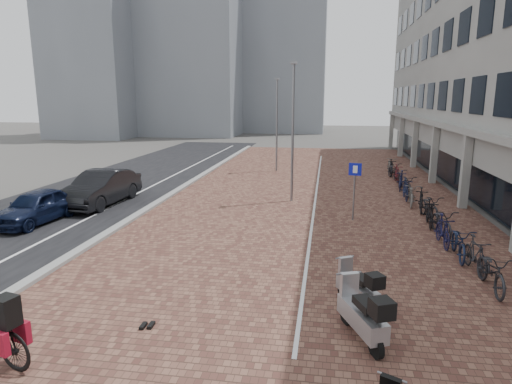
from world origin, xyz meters
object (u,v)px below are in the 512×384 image
object	(u,v)px
car_navy	(36,207)
scooter_back	(362,313)
parking_sign	(354,183)
car_dark	(101,188)
scooter_front	(357,286)

from	to	relation	value
car_navy	scooter_back	distance (m)	13.98
car_navy	parking_sign	size ratio (longest dim) A/B	1.64
scooter_back	parking_sign	size ratio (longest dim) A/B	0.77
car_navy	car_dark	world-z (taller)	car_dark
car_navy	car_dark	xyz separation A→B (m)	(1.04, 3.23, 0.13)
parking_sign	car_dark	bearing A→B (deg)	-173.77
car_dark	scooter_back	bearing A→B (deg)	-38.92
car_navy	scooter_back	size ratio (longest dim) A/B	2.12
car_dark	parking_sign	size ratio (longest dim) A/B	2.04
car_navy	scooter_front	world-z (taller)	car_navy
car_dark	scooter_front	bearing A→B (deg)	-34.54
scooter_front	scooter_back	world-z (taller)	scooter_back
car_navy	scooter_front	distance (m)	13.33
car_navy	scooter_back	bearing A→B (deg)	-23.84
car_dark	parking_sign	distance (m)	11.51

